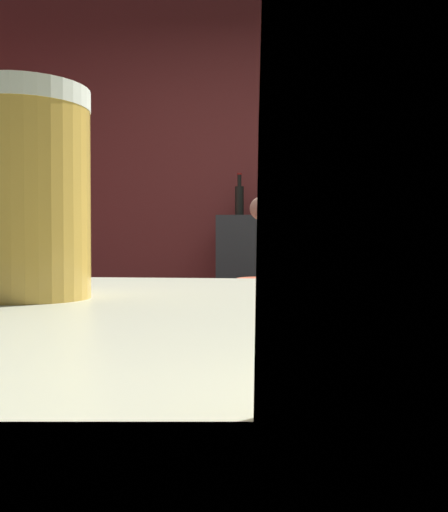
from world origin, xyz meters
TOP-DOWN VIEW (x-y plane):
  - wall_back at (0.00, 2.20)m, footprint 5.20×0.10m
  - prep_counter at (0.35, 0.73)m, footprint 2.10×0.60m
  - back_shelf at (-0.06, 1.92)m, footprint 0.85×0.36m
  - bartender at (0.06, 0.28)m, footprint 0.48×0.55m
  - mixing_bowl at (-0.16, 0.63)m, footprint 0.21×0.21m
  - chefs_knife at (0.34, 0.68)m, footprint 0.24×0.09m
  - pint_glass_far at (-0.24, -0.98)m, footprint 0.07×0.07m
  - bottle_vinegar at (-0.15, 1.90)m, footprint 0.05×0.05m
  - bottle_soy at (-0.38, 1.97)m, footprint 0.05×0.05m

SIDE VIEW (x-z plane):
  - prep_counter at x=0.35m, z-range 0.00..0.91m
  - back_shelf at x=-0.06m, z-range 0.00..1.25m
  - chefs_knife at x=0.34m, z-range 0.91..0.92m
  - mixing_bowl at x=-0.16m, z-range 0.91..0.96m
  - bartender at x=0.06m, z-range 0.13..1.76m
  - pint_glass_far at x=-0.24m, z-range 1.06..1.18m
  - bottle_vinegar at x=-0.15m, z-range 1.22..1.47m
  - bottle_soy at x=-0.38m, z-range 1.22..1.48m
  - wall_back at x=0.00m, z-range 0.00..2.70m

